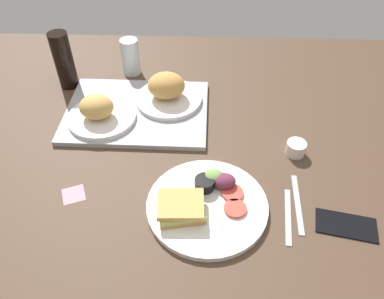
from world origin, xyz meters
The scene contains 12 objects.
ground_plane centered at (0.00, 0.00, -1.50)cm, with size 190.00×150.00×3.00cm, color #4C3828.
serving_tray centered at (-16.44, 23.22, 0.80)cm, with size 45.00×33.00×1.60cm, color #9EA0A3.
bread_plate_near centered at (-26.93, 18.00, 4.52)cm, with size 20.99×20.99×8.52cm.
bread_plate_far centered at (-6.86, 28.66, 5.22)cm, with size 21.48×21.48×9.56cm.
plate_with_salad centered at (5.74, -13.41, 1.63)cm, with size 30.42×30.42×5.40cm.
drinking_glass centered at (-21.45, 47.02, 6.52)cm, with size 6.30×6.30×13.03cm, color silver.
soda_bottle centered at (-42.23, 38.22, 9.85)cm, with size 6.40×6.40×19.70cm, color black.
espresso_cup centered at (31.51, 6.58, 2.00)cm, with size 5.60×5.60×4.00cm, color silver.
fork centered at (26.39, -15.81, 0.25)cm, with size 17.00×1.40×0.50cm, color #B7B7BC.
knife centered at (29.39, -11.81, 0.25)cm, with size 19.00×1.40×0.50cm, color #B7B7BC.
cell_phone centered at (40.01, -18.06, 0.40)cm, with size 14.40×7.20×0.80cm, color black.
sticky_note centered at (-28.37, -10.78, 0.06)cm, with size 5.60×5.60×0.12cm, color pink.
Camera 1 is at (4.58, -72.41, 77.57)cm, focal length 35.67 mm.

